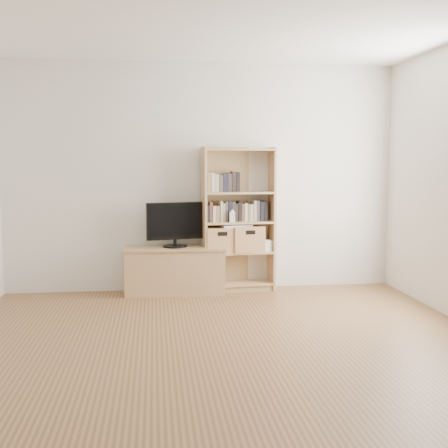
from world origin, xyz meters
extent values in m
cube|color=brown|center=(0.00, 0.00, 0.00)|extent=(4.50, 5.00, 0.01)
cube|color=silver|center=(0.00, 2.50, 1.30)|extent=(4.50, 0.02, 2.60)
cube|color=silver|center=(0.00, -2.50, 1.30)|extent=(4.50, 0.02, 2.60)
cube|color=tan|center=(-0.33, 2.29, 0.25)|extent=(1.12, 0.46, 0.51)
cube|color=tan|center=(0.40, 2.35, 0.82)|extent=(0.85, 0.36, 1.65)
cube|color=black|center=(-0.33, 2.29, 0.78)|extent=(0.64, 0.18, 0.51)
cube|color=black|center=(0.40, 2.37, 0.91)|extent=(0.77, 0.20, 0.20)
cube|color=black|center=(0.21, 2.36, 1.24)|extent=(0.37, 0.18, 0.19)
cube|color=white|center=(0.32, 2.25, 0.86)|extent=(0.06, 0.04, 0.12)
cube|color=#A27049|center=(0.18, 2.33, 0.60)|extent=(0.38, 0.33, 0.29)
cube|color=#A27049|center=(0.50, 2.36, 0.61)|extent=(0.39, 0.34, 0.29)
cube|color=silver|center=(0.36, 2.34, 0.76)|extent=(0.39, 0.31, 0.03)
cube|color=beige|center=(0.68, 2.37, 0.51)|extent=(0.21, 0.26, 0.11)
camera|label=1|loc=(-0.56, -3.97, 1.49)|focal=45.00mm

